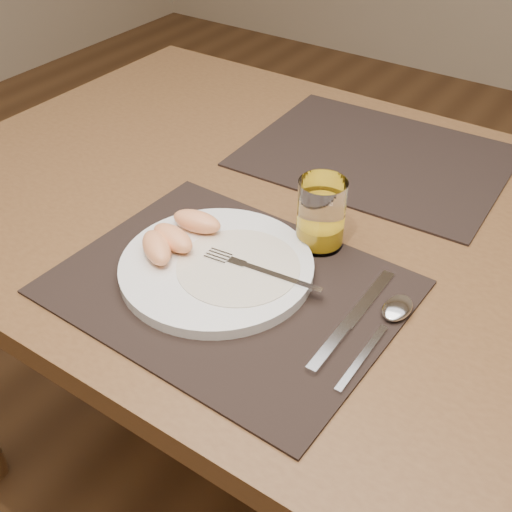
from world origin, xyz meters
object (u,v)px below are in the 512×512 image
object	(u,v)px
placemat_far	(375,157)
knife	(346,326)
table	(322,260)
fork	(252,268)
plate	(217,267)
juice_glass	(321,217)
spoon	(392,315)
placemat_near	(229,287)

from	to	relation	value
placemat_far	knife	distance (m)	0.45
table	fork	size ratio (longest dim) A/B	7.99
placemat_far	table	bearing A→B (deg)	-84.54
plate	knife	xyz separation A→B (m)	(0.20, 0.00, -0.01)
fork	knife	distance (m)	0.15
plate	juice_glass	bearing A→B (deg)	58.52
placemat_far	juice_glass	world-z (taller)	juice_glass
table	spoon	xyz separation A→B (m)	(0.18, -0.15, 0.09)
table	knife	xyz separation A→B (m)	(0.14, -0.20, 0.09)
juice_glass	spoon	bearing A→B (deg)	-28.78
table	placemat_near	distance (m)	0.24
fork	juice_glass	bearing A→B (deg)	73.81
plate	fork	bearing A→B (deg)	18.22
fork	spoon	bearing A→B (deg)	10.38
table	placemat_far	distance (m)	0.24
table	juice_glass	world-z (taller)	juice_glass
plate	juice_glass	size ratio (longest dim) A/B	2.57
plate	juice_glass	xyz separation A→B (m)	(0.08, 0.14, 0.04)
table	juice_glass	xyz separation A→B (m)	(0.03, -0.07, 0.13)
placemat_near	table	bearing A→B (deg)	83.31
knife	juice_glass	world-z (taller)	juice_glass
table	fork	xyz separation A→B (m)	(-0.01, -0.19, 0.11)
table	fork	distance (m)	0.22
table	spoon	world-z (taller)	spoon
table	fork	bearing A→B (deg)	-92.69
fork	table	bearing A→B (deg)	87.31
spoon	placemat_far	bearing A→B (deg)	118.78
spoon	knife	bearing A→B (deg)	-128.72
spoon	fork	bearing A→B (deg)	-169.62
juice_glass	knife	bearing A→B (deg)	-49.07
fork	juice_glass	world-z (taller)	juice_glass
juice_glass	fork	bearing A→B (deg)	-106.19
plate	spoon	size ratio (longest dim) A/B	1.41
fork	placemat_far	bearing A→B (deg)	91.70
fork	spoon	xyz separation A→B (m)	(0.19, 0.04, -0.01)
table	juice_glass	distance (m)	0.15
placemat_near	plate	world-z (taller)	plate
plate	fork	distance (m)	0.05
placemat_far	spoon	bearing A→B (deg)	-61.22
plate	knife	world-z (taller)	plate
plate	knife	distance (m)	0.20
table	plate	xyz separation A→B (m)	(-0.06, -0.20, 0.10)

